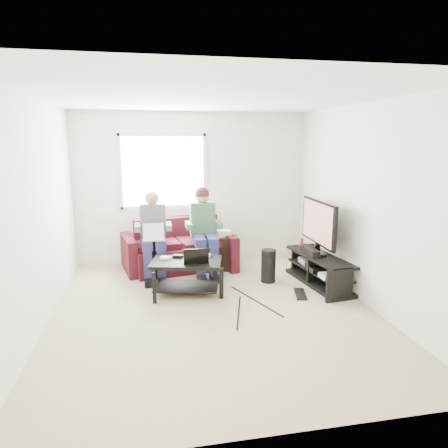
# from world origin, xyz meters

# --- Properties ---
(floor) EXTENTS (4.50, 4.50, 0.00)m
(floor) POSITION_xyz_m (0.00, 0.00, 0.00)
(floor) COLOR tan
(floor) RESTS_ON ground
(ceiling) EXTENTS (4.50, 4.50, 0.00)m
(ceiling) POSITION_xyz_m (0.00, 0.00, 2.60)
(ceiling) COLOR white
(ceiling) RESTS_ON wall_back
(wall_back) EXTENTS (4.50, 0.00, 4.50)m
(wall_back) POSITION_xyz_m (0.00, 2.25, 1.30)
(wall_back) COLOR white
(wall_back) RESTS_ON floor
(wall_front) EXTENTS (4.50, 0.00, 4.50)m
(wall_front) POSITION_xyz_m (0.00, -2.25, 1.30)
(wall_front) COLOR white
(wall_front) RESTS_ON floor
(wall_left) EXTENTS (0.00, 4.50, 4.50)m
(wall_left) POSITION_xyz_m (-2.00, 0.00, 1.30)
(wall_left) COLOR white
(wall_left) RESTS_ON floor
(wall_right) EXTENTS (0.00, 4.50, 4.50)m
(wall_right) POSITION_xyz_m (2.00, 0.00, 1.30)
(wall_right) COLOR white
(wall_right) RESTS_ON floor
(window) EXTENTS (1.48, 0.04, 1.28)m
(window) POSITION_xyz_m (-0.50, 2.23, 1.60)
(window) COLOR white
(window) RESTS_ON wall_back
(sofa) EXTENTS (1.92, 1.10, 0.83)m
(sofa) POSITION_xyz_m (-0.31, 1.82, 0.31)
(sofa) COLOR #471120
(sofa) RESTS_ON floor
(person_left) EXTENTS (0.40, 0.71, 1.34)m
(person_left) POSITION_xyz_m (-0.71, 1.52, 0.73)
(person_left) COLOR navy
(person_left) RESTS_ON sofa
(person_right) EXTENTS (0.40, 0.71, 1.38)m
(person_right) POSITION_xyz_m (0.09, 1.53, 0.79)
(person_right) COLOR navy
(person_right) RESTS_ON sofa
(laptop_silver) EXTENTS (0.35, 0.26, 0.24)m
(laptop_silver) POSITION_xyz_m (-0.71, 1.29, 0.71)
(laptop_silver) COLOR silver
(laptop_silver) RESTS_ON person_left
(coffee_table) EXTENTS (1.07, 0.79, 0.48)m
(coffee_table) POSITION_xyz_m (-0.28, 0.65, 0.36)
(coffee_table) COLOR black
(coffee_table) RESTS_ON floor
(laptop_black) EXTENTS (0.40, 0.33, 0.24)m
(laptop_black) POSITION_xyz_m (-0.16, 0.57, 0.60)
(laptop_black) COLOR black
(laptop_black) RESTS_ON coffee_table
(controller_a) EXTENTS (0.16, 0.13, 0.04)m
(controller_a) POSITION_xyz_m (-0.56, 0.77, 0.50)
(controller_a) COLOR silver
(controller_a) RESTS_ON coffee_table
(controller_b) EXTENTS (0.16, 0.12, 0.04)m
(controller_b) POSITION_xyz_m (-0.38, 0.83, 0.50)
(controller_b) COLOR black
(controller_b) RESTS_ON coffee_table
(controller_c) EXTENTS (0.16, 0.13, 0.04)m
(controller_c) POSITION_xyz_m (0.02, 0.80, 0.50)
(controller_c) COLOR gray
(controller_c) RESTS_ON coffee_table
(tv_stand) EXTENTS (0.59, 1.40, 0.45)m
(tv_stand) POSITION_xyz_m (1.70, 0.64, 0.20)
(tv_stand) COLOR black
(tv_stand) RESTS_ON floor
(tv) EXTENTS (0.12, 1.10, 0.81)m
(tv) POSITION_xyz_m (1.70, 0.74, 0.91)
(tv) COLOR black
(tv) RESTS_ON tv_stand
(soundbar) EXTENTS (0.12, 0.50, 0.10)m
(soundbar) POSITION_xyz_m (1.58, 0.74, 0.50)
(soundbar) COLOR black
(soundbar) RESTS_ON tv_stand
(drink_cup) EXTENTS (0.08, 0.08, 0.12)m
(drink_cup) POSITION_xyz_m (1.65, 1.27, 0.51)
(drink_cup) COLOR #976B41
(drink_cup) RESTS_ON tv_stand
(console_white) EXTENTS (0.30, 0.22, 0.06)m
(console_white) POSITION_xyz_m (1.70, 0.24, 0.27)
(console_white) COLOR silver
(console_white) RESTS_ON tv_stand
(console_grey) EXTENTS (0.34, 0.26, 0.08)m
(console_grey) POSITION_xyz_m (1.70, 0.94, 0.28)
(console_grey) COLOR gray
(console_grey) RESTS_ON tv_stand
(console_black) EXTENTS (0.38, 0.30, 0.07)m
(console_black) POSITION_xyz_m (1.70, 0.59, 0.27)
(console_black) COLOR black
(console_black) RESTS_ON tv_stand
(subwoofer) EXTENTS (0.22, 0.22, 0.50)m
(subwoofer) POSITION_xyz_m (0.99, 0.90, 0.25)
(subwoofer) COLOR black
(subwoofer) RESTS_ON floor
(keyboard_floor) EXTENTS (0.24, 0.44, 0.02)m
(keyboard_floor) POSITION_xyz_m (1.28, 0.30, 0.01)
(keyboard_floor) COLOR black
(keyboard_floor) RESTS_ON floor
(end_table) EXTENTS (0.37, 0.37, 0.65)m
(end_table) POSITION_xyz_m (0.44, 1.66, 0.29)
(end_table) COLOR black
(end_table) RESTS_ON floor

